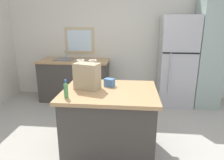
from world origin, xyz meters
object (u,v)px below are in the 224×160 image
at_px(refrigerator, 176,61).
at_px(shopping_bag, 87,76).
at_px(bottle, 66,90).
at_px(tall_cabinet, 208,52).
at_px(kitchen_island, 110,121).
at_px(small_box, 109,82).

xyz_separation_m(refrigerator, shopping_bag, (-1.51, -1.82, 0.13)).
height_order(shopping_bag, bottle, shopping_bag).
bearing_deg(tall_cabinet, bottle, -136.65).
bearing_deg(bottle, kitchen_island, 34.01).
bearing_deg(tall_cabinet, shopping_bag, -139.44).
height_order(kitchen_island, small_box, small_box).
bearing_deg(refrigerator, small_box, -126.08).
distance_m(kitchen_island, tall_cabinet, 2.70).
height_order(kitchen_island, bottle, bottle).
relative_size(refrigerator, small_box, 14.44).
bearing_deg(kitchen_island, bottle, -145.99).
bearing_deg(tall_cabinet, kitchen_island, -134.62).
xyz_separation_m(shopping_bag, small_box, (0.28, 0.13, -0.12)).
bearing_deg(refrigerator, kitchen_island, -123.10).
xyz_separation_m(kitchen_island, refrigerator, (1.21, 1.86, 0.49)).
bearing_deg(kitchen_island, small_box, 97.54).
distance_m(kitchen_island, refrigerator, 2.27).
bearing_deg(tall_cabinet, small_box, -137.64).
xyz_separation_m(kitchen_island, shopping_bag, (-0.30, 0.03, 0.61)).
relative_size(kitchen_island, refrigerator, 0.65).
distance_m(shopping_bag, bottle, 0.40).
xyz_separation_m(tall_cabinet, small_box, (-1.86, -1.69, -0.20)).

